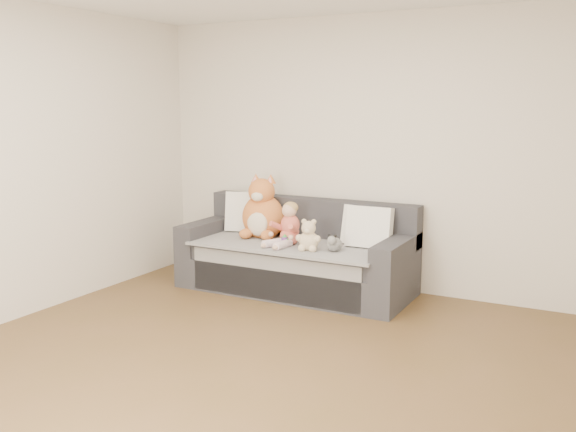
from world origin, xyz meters
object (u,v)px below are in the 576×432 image
object	(u,v)px
sofa	(297,258)
plush_cat	(263,213)
sippy_cup	(285,240)
teddy_bear	(309,238)
toddler	(288,227)

from	to	relation	value
sofa	plush_cat	xyz separation A→B (m)	(-0.40, 0.04, 0.40)
sippy_cup	teddy_bear	bearing A→B (deg)	-11.79
sofa	sippy_cup	bearing A→B (deg)	-93.12
teddy_bear	sippy_cup	bearing A→B (deg)	156.48
sofa	sippy_cup	xyz separation A→B (m)	(-0.01, -0.23, 0.22)
toddler	sippy_cup	xyz separation A→B (m)	(0.00, -0.06, -0.11)
toddler	sippy_cup	size ratio (longest dim) A/B	3.72
sofa	plush_cat	size ratio (longest dim) A/B	3.36
sippy_cup	sofa	bearing A→B (deg)	86.88
plush_cat	toddler	bearing A→B (deg)	-35.45
toddler	teddy_bear	world-z (taller)	toddler
toddler	teddy_bear	xyz separation A→B (m)	(0.27, -0.12, -0.05)
sofa	plush_cat	bearing A→B (deg)	174.45
teddy_bear	sippy_cup	size ratio (longest dim) A/B	2.59
sofa	plush_cat	world-z (taller)	plush_cat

